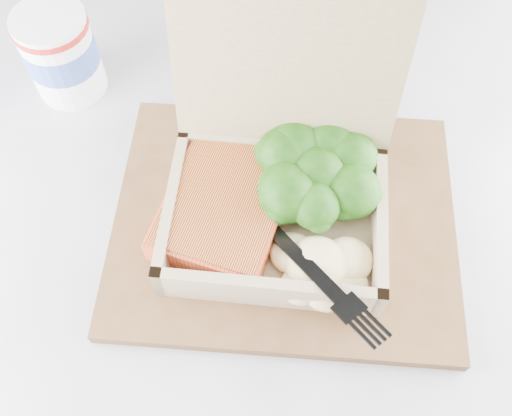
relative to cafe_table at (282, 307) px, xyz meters
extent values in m
plane|color=#97979D|center=(0.14, 0.08, -0.54)|extent=(4.00, 4.00, 0.00)
cylinder|color=black|center=(0.00, 0.00, -0.52)|extent=(0.43, 0.43, 0.02)
cylinder|color=black|center=(0.00, 0.00, -0.19)|extent=(0.08, 0.08, 0.69)
cube|color=#BABCC5|center=(0.00, 0.00, 0.17)|extent=(0.89, 0.89, 0.03)
cube|color=brown|center=(0.00, 0.02, 0.19)|extent=(0.39, 0.35, 0.01)
cube|color=tan|center=(-0.01, 0.01, 0.21)|extent=(0.24, 0.21, 0.01)
cube|color=tan|center=(-0.10, 0.04, 0.22)|extent=(0.06, 0.15, 0.04)
cube|color=tan|center=(0.08, -0.02, 0.22)|extent=(0.06, 0.15, 0.04)
cube|color=tan|center=(-0.04, -0.06, 0.22)|extent=(0.19, 0.07, 0.04)
cube|color=tan|center=(0.01, 0.08, 0.22)|extent=(0.19, 0.07, 0.04)
cube|color=tan|center=(0.02, 0.10, 0.31)|extent=(0.20, 0.10, 0.15)
cube|color=#DA462A|center=(-0.06, 0.03, 0.22)|extent=(0.16, 0.17, 0.03)
ellipsoid|color=#F7E6A0|center=(0.01, -0.04, 0.23)|extent=(0.09, 0.08, 0.03)
cube|color=black|center=(-0.03, 0.02, 0.24)|extent=(0.06, 0.11, 0.02)
cube|color=black|center=(0.00, -0.06, 0.24)|extent=(0.04, 0.05, 0.01)
cylinder|color=white|center=(-0.19, 0.25, 0.24)|extent=(0.08, 0.08, 0.10)
cylinder|color=#3A57AD|center=(-0.19, 0.25, 0.24)|extent=(0.08, 0.08, 0.03)
cylinder|color=red|center=(-0.19, 0.25, 0.28)|extent=(0.08, 0.08, 0.01)
cube|color=white|center=(0.05, 0.18, 0.19)|extent=(0.07, 0.13, 0.00)
camera|label=1|loc=(-0.09, -0.23, 0.69)|focal=40.00mm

